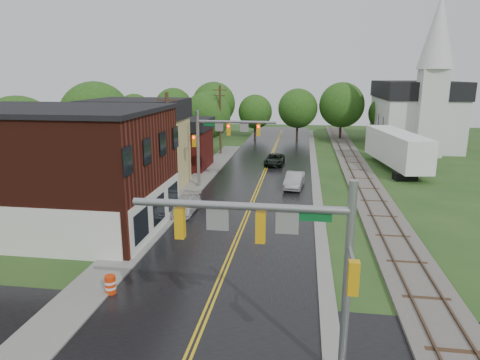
% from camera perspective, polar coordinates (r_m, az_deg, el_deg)
% --- Properties ---
extents(main_road, '(10.00, 90.00, 0.02)m').
position_cam_1_polar(main_road, '(42.68, 2.81, -0.17)').
color(main_road, black).
rests_on(main_road, ground).
extents(curb_right, '(0.80, 70.00, 0.12)m').
position_cam_1_polar(curb_right, '(47.38, 9.92, 1.06)').
color(curb_right, gray).
rests_on(curb_right, ground).
extents(sidewalk_left, '(2.40, 50.00, 0.12)m').
position_cam_1_polar(sidewalk_left, '(39.02, -7.03, -1.62)').
color(sidewalk_left, gray).
rests_on(sidewalk_left, ground).
extents(brick_building, '(14.30, 10.30, 8.30)m').
position_cam_1_polar(brick_building, '(31.57, -23.24, 1.39)').
color(brick_building, '#42160E').
rests_on(brick_building, ground).
extents(yellow_house, '(8.00, 7.00, 6.40)m').
position_cam_1_polar(yellow_house, '(40.75, -13.33, 3.39)').
color(yellow_house, tan).
rests_on(yellow_house, ground).
extents(darkred_building, '(7.00, 6.00, 4.40)m').
position_cam_1_polar(darkred_building, '(48.97, -8.32, 4.16)').
color(darkred_building, '#3F0F0C').
rests_on(darkred_building, ground).
extents(church, '(10.40, 18.40, 20.00)m').
position_cam_1_polar(church, '(67.04, 22.51, 9.00)').
color(church, silver).
rests_on(church, ground).
extents(railroad, '(3.20, 80.00, 0.30)m').
position_cam_1_polar(railroad, '(47.71, 15.46, 0.98)').
color(railroad, '#59544C').
rests_on(railroad, ground).
extents(traffic_signal_near, '(7.34, 0.30, 7.20)m').
position_cam_1_polar(traffic_signal_near, '(14.28, 5.78, -8.46)').
color(traffic_signal_near, gray).
rests_on(traffic_signal_near, ground).
extents(traffic_signal_far, '(7.34, 0.43, 7.20)m').
position_cam_1_polar(traffic_signal_far, '(39.30, -2.61, 6.00)').
color(traffic_signal_far, gray).
rests_on(traffic_signal_far, ground).
extents(utility_pole_b, '(1.80, 0.28, 9.00)m').
position_cam_1_polar(utility_pole_b, '(35.37, -9.48, 4.52)').
color(utility_pole_b, '#382616').
rests_on(utility_pole_b, ground).
extents(utility_pole_c, '(1.80, 0.28, 9.00)m').
position_cam_1_polar(utility_pole_c, '(56.53, -2.65, 8.17)').
color(utility_pole_c, '#382616').
rests_on(utility_pole_c, ground).
extents(tree_left_a, '(6.80, 6.80, 8.67)m').
position_cam_1_polar(tree_left_a, '(41.13, -27.20, 5.03)').
color(tree_left_a, black).
rests_on(tree_left_a, ground).
extents(tree_left_b, '(7.60, 7.60, 9.69)m').
position_cam_1_polar(tree_left_b, '(48.54, -18.53, 7.70)').
color(tree_left_b, black).
rests_on(tree_left_b, ground).
extents(tree_left_c, '(6.00, 6.00, 7.65)m').
position_cam_1_polar(tree_left_c, '(54.44, -10.85, 7.49)').
color(tree_left_c, black).
rests_on(tree_left_c, ground).
extents(tree_left_e, '(6.40, 6.40, 8.16)m').
position_cam_1_polar(tree_left_e, '(58.79, -4.27, 8.46)').
color(tree_left_e, black).
rests_on(tree_left_e, ground).
extents(suv_dark, '(2.32, 4.65, 1.27)m').
position_cam_1_polar(suv_dark, '(50.34, 4.64, 2.71)').
color(suv_dark, black).
rests_on(suv_dark, ground).
extents(sedan_silver, '(1.98, 4.55, 1.46)m').
position_cam_1_polar(sedan_silver, '(40.34, 7.26, -0.04)').
color(sedan_silver, '#9F9FA3').
rests_on(sedan_silver, ground).
extents(pickup_white, '(1.93, 4.31, 1.23)m').
position_cam_1_polar(pickup_white, '(33.13, -7.37, -3.35)').
color(pickup_white, silver).
rests_on(pickup_white, ground).
extents(semi_trailer, '(4.94, 13.84, 4.19)m').
position_cam_1_polar(semi_trailer, '(50.52, 20.16, 4.05)').
color(semi_trailer, black).
rests_on(semi_trailer, ground).
extents(construction_barrel, '(0.57, 0.57, 0.93)m').
position_cam_1_polar(construction_barrel, '(22.24, -16.89, -13.22)').
color(construction_barrel, red).
rests_on(construction_barrel, ground).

